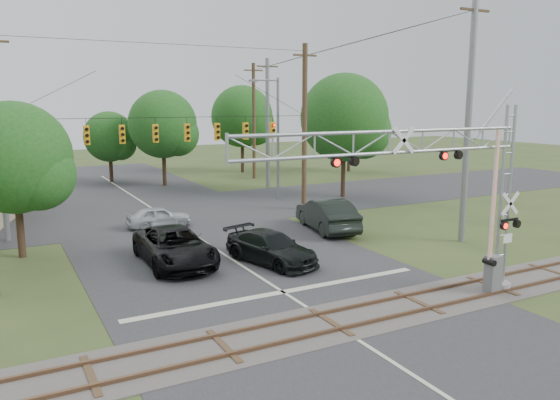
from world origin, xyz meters
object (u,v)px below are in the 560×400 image
pickup_black (175,247)px  traffic_signal_span (185,132)px  streetlight (276,132)px  crossing_gantry (439,182)px  car_dark (271,248)px  sedan_silver (159,217)px

pickup_black → traffic_signal_span: bearing=68.9°
traffic_signal_span → pickup_black: bearing=-112.1°
streetlight → crossing_gantry: bearing=-103.1°
pickup_black → car_dark: bearing=-24.5°
sedan_silver → streetlight: (10.94, 5.47, 4.60)m
car_dark → sedan_silver: car_dark is taller
crossing_gantry → sedan_silver: bearing=107.5°
crossing_gantry → pickup_black: crossing_gantry is taller
traffic_signal_span → crossing_gantry: bearing=-79.1°
pickup_black → streetlight: 18.82m
traffic_signal_span → pickup_black: 10.53m
traffic_signal_span → sedan_silver: size_ratio=5.01×
crossing_gantry → traffic_signal_span: 18.72m
crossing_gantry → car_dark: bearing=110.7°
traffic_signal_span → car_dark: 11.73m
crossing_gantry → car_dark: size_ratio=2.40×
pickup_black → sedan_silver: pickup_black is taller
traffic_signal_span → streetlight: (8.90, 4.80, -0.48)m
crossing_gantry → sedan_silver: (-5.56, 17.69, -4.04)m
sedan_silver → streetlight: streetlight is taller
traffic_signal_span → sedan_silver: bearing=-161.9°
crossing_gantry → traffic_signal_span: (-3.52, 18.36, 1.05)m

